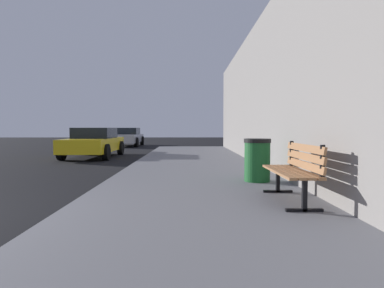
{
  "coord_description": "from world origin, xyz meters",
  "views": [
    {
      "loc": [
        3.76,
        -3.85,
        1.26
      ],
      "look_at": [
        3.84,
        3.59,
        0.9
      ],
      "focal_mm": 30.9,
      "sensor_mm": 36.0,
      "label": 1
    }
  ],
  "objects_px": {
    "car_yellow": "(94,142)",
    "car_silver": "(127,137)",
    "trash_bin": "(257,160)",
    "bench": "(296,168)"
  },
  "relations": [
    {
      "from": "bench",
      "to": "car_silver",
      "type": "distance_m",
      "value": 18.96
    },
    {
      "from": "trash_bin",
      "to": "car_yellow",
      "type": "bearing_deg",
      "value": 126.6
    },
    {
      "from": "bench",
      "to": "car_yellow",
      "type": "height_order",
      "value": "car_yellow"
    },
    {
      "from": "trash_bin",
      "to": "bench",
      "type": "bearing_deg",
      "value": -83.88
    },
    {
      "from": "trash_bin",
      "to": "car_silver",
      "type": "height_order",
      "value": "car_silver"
    },
    {
      "from": "bench",
      "to": "car_yellow",
      "type": "bearing_deg",
      "value": 121.56
    },
    {
      "from": "trash_bin",
      "to": "car_silver",
      "type": "bearing_deg",
      "value": 109.51
    },
    {
      "from": "car_yellow",
      "to": "car_silver",
      "type": "relative_size",
      "value": 1.04
    },
    {
      "from": "bench",
      "to": "car_yellow",
      "type": "distance_m",
      "value": 10.9
    },
    {
      "from": "car_yellow",
      "to": "bench",
      "type": "bearing_deg",
      "value": 121.61
    }
  ]
}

